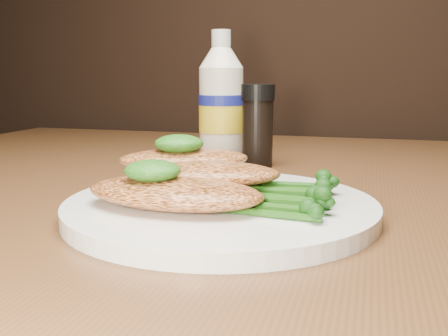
# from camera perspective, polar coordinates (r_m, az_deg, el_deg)

# --- Properties ---
(plate) EXTENTS (0.26, 0.26, 0.01)m
(plate) POSITION_cam_1_polar(r_m,az_deg,el_deg) (0.44, -0.36, -4.37)
(plate) COLOR white
(plate) RESTS_ON dining_table
(chicken_front) EXTENTS (0.15, 0.09, 0.02)m
(chicken_front) POSITION_cam_1_polar(r_m,az_deg,el_deg) (0.41, -5.48, -2.70)
(chicken_front) COLOR #D17742
(chicken_front) RESTS_ON plate
(chicken_mid) EXTENTS (0.14, 0.09, 0.02)m
(chicken_mid) POSITION_cam_1_polar(r_m,az_deg,el_deg) (0.45, -2.35, -0.58)
(chicken_mid) COLOR #D17742
(chicken_mid) RESTS_ON plate
(chicken_back) EXTENTS (0.13, 0.10, 0.02)m
(chicken_back) POSITION_cam_1_polar(r_m,az_deg,el_deg) (0.48, -4.40, 1.01)
(chicken_back) COLOR #D17742
(chicken_back) RESTS_ON plate
(pesto_front) EXTENTS (0.05, 0.05, 0.02)m
(pesto_front) POSITION_cam_1_polar(r_m,az_deg,el_deg) (0.41, -7.86, -0.30)
(pesto_front) COLOR #07330A
(pesto_front) RESTS_ON chicken_front
(pesto_back) EXTENTS (0.05, 0.05, 0.02)m
(pesto_back) POSITION_cam_1_polar(r_m,az_deg,el_deg) (0.48, -4.97, 2.68)
(pesto_back) COLOR #07330A
(pesto_back) RESTS_ON chicken_back
(broccolini_bundle) EXTENTS (0.13, 0.10, 0.02)m
(broccolini_bundle) POSITION_cam_1_polar(r_m,az_deg,el_deg) (0.43, 4.93, -2.56)
(broccolini_bundle) COLOR #1F5111
(broccolini_bundle) RESTS_ON plate
(mayo_bottle) EXTENTS (0.08, 0.08, 0.18)m
(mayo_bottle) POSITION_cam_1_polar(r_m,az_deg,el_deg) (0.72, -0.31, 7.94)
(mayo_bottle) COLOR white
(mayo_bottle) RESTS_ON dining_table
(pepper_grinder) EXTENTS (0.05, 0.05, 0.10)m
(pepper_grinder) POSITION_cam_1_polar(r_m,az_deg,el_deg) (0.66, 3.69, 4.64)
(pepper_grinder) COLOR black
(pepper_grinder) RESTS_ON dining_table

